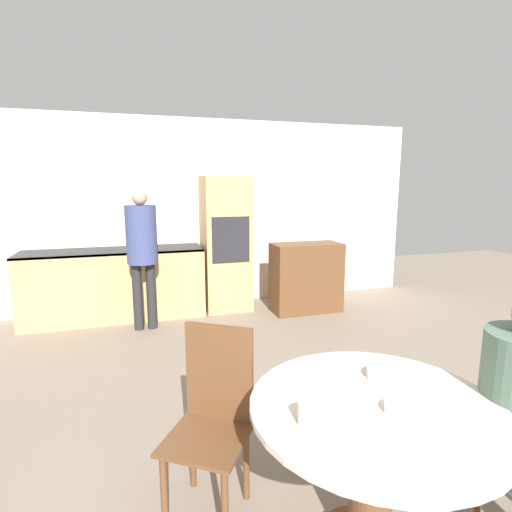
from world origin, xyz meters
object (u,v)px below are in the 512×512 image
dining_table (373,456)px  bowl_near (401,409)px  oven_unit (226,244)px  sideboard (306,277)px  person_standing (142,245)px  cup (308,414)px  chair_far_left (213,410)px  bowl_centre (384,374)px

dining_table → bowl_near: 0.29m
oven_unit → sideboard: (1.00, -0.45, -0.44)m
sideboard → bowl_near: 3.76m
dining_table → person_standing: 3.54m
oven_unit → sideboard: oven_unit is taller
dining_table → cup: cup is taller
chair_far_left → bowl_centre: chair_far_left is taller
person_standing → bowl_near: size_ratio=12.30×
sideboard → bowl_centre: 3.46m
person_standing → bowl_near: person_standing is taller
cup → bowl_near: (0.41, -0.04, -0.03)m
oven_unit → chair_far_left: size_ratio=1.86×
dining_table → bowl_centre: 0.38m
sideboard → dining_table: (-1.23, -3.47, 0.05)m
chair_far_left → bowl_centre: (0.79, -0.35, 0.25)m
dining_table → cup: size_ratio=11.77×
oven_unit → cup: (-0.58, -3.97, -0.10)m
sideboard → dining_table: size_ratio=0.84×
chair_far_left → sideboard: bearing=91.7°
oven_unit → bowl_near: bearing=-92.5°
sideboard → person_standing: 2.19m
bowl_near → person_standing: bearing=105.2°
person_standing → bowl_near: bearing=-74.8°
sideboard → bowl_centre: size_ratio=5.58×
dining_table → bowl_centre: size_ratio=6.60×
dining_table → chair_far_left: bearing=139.1°
cup → bowl_near: cup is taller
cup → chair_far_left: bearing=114.5°
person_standing → chair_far_left: bearing=-84.6°
sideboard → chair_far_left: bearing=-122.3°
oven_unit → bowl_near: 4.01m
dining_table → cup: 0.47m
dining_table → bowl_near: bowl_near is taller
oven_unit → sideboard: size_ratio=1.95×
oven_unit → bowl_centre: oven_unit is taller
dining_table → bowl_near: size_ratio=8.24×
bowl_centre → dining_table: bearing=-132.0°
oven_unit → cup: size_ratio=19.40×
sideboard → person_standing: size_ratio=0.57×
bowl_near → bowl_centre: bowl_centre is taller
chair_far_left → dining_table: bearing=-6.9°
oven_unit → cup: bearing=-98.3°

